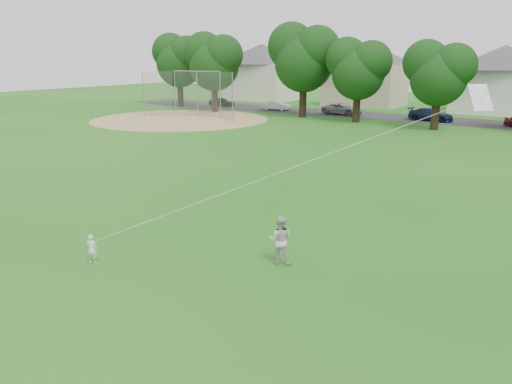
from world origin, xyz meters
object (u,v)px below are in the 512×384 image
Objects in this scene: toddler at (92,249)px; baseball_backstop at (194,94)px; older_boy at (280,240)px; kite at (295,167)px.

baseball_backstop reaches higher than toddler.
older_boy is (4.85, 3.29, 0.30)m from toddler.
older_boy is at bearing -168.70° from toddler.
baseball_backstop is (-27.62, 27.92, 1.59)m from older_boy.
toddler is 0.09× the size of baseball_backstop.
kite reaches higher than baseball_backstop.
toddler is at bearing -133.88° from kite.
toddler is 38.67m from baseball_backstop.
toddler is 0.07× the size of kite.
older_boy reaches higher than toddler.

